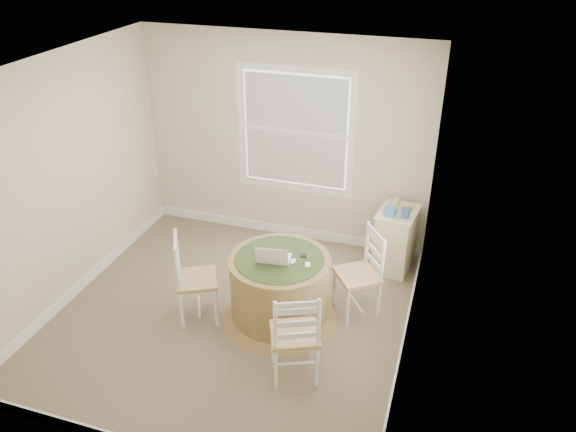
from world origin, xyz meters
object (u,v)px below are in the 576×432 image
(chair_near, at_px, (295,334))
(laptop, at_px, (274,258))
(chair_left, at_px, (197,279))
(chair_right, at_px, (357,275))
(corner_chest, at_px, (395,239))
(round_table, at_px, (280,286))

(chair_near, height_order, laptop, same)
(laptop, bearing_deg, chair_left, 5.58)
(laptop, bearing_deg, chair_right, -161.93)
(corner_chest, bearing_deg, chair_near, -98.52)
(chair_left, xyz_separation_m, chair_near, (1.20, -0.50, 0.00))
(corner_chest, bearing_deg, chair_left, -131.24)
(chair_right, height_order, laptop, same)
(round_table, xyz_separation_m, chair_left, (-0.81, -0.24, 0.07))
(laptop, distance_m, corner_chest, 1.76)
(laptop, bearing_deg, corner_chest, -134.97)
(round_table, height_order, chair_left, chair_left)
(chair_right, xyz_separation_m, laptop, (-0.78, -0.38, 0.29))
(round_table, distance_m, chair_near, 0.83)
(round_table, height_order, laptop, laptop)
(round_table, xyz_separation_m, laptop, (-0.05, -0.05, 0.36))
(round_table, relative_size, corner_chest, 1.60)
(round_table, xyz_separation_m, chair_near, (0.38, -0.73, 0.07))
(corner_chest, bearing_deg, chair_right, -96.53)
(chair_near, height_order, corner_chest, chair_near)
(chair_near, distance_m, chair_right, 1.12)
(chair_left, xyz_separation_m, laptop, (0.77, 0.19, 0.29))
(chair_left, bearing_deg, corner_chest, -76.21)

